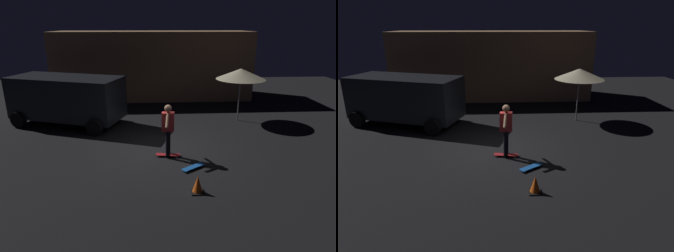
# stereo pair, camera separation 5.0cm
# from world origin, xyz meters

# --- Properties ---
(ground_plane) EXTENTS (28.00, 28.00, 0.00)m
(ground_plane) POSITION_xyz_m (0.00, 0.00, 0.00)
(ground_plane) COLOR black
(low_building) EXTENTS (10.88, 3.13, 3.71)m
(low_building) POSITION_xyz_m (-0.15, 7.89, 1.85)
(low_building) COLOR #AD7F56
(low_building) RESTS_ON ground_plane
(parked_van) EXTENTS (4.97, 3.43, 2.03)m
(parked_van) POSITION_xyz_m (-3.84, 2.98, 1.16)
(parked_van) COLOR black
(parked_van) RESTS_ON ground_plane
(patio_umbrella) EXTENTS (2.10, 2.10, 2.30)m
(patio_umbrella) POSITION_xyz_m (3.53, 3.02, 2.07)
(patio_umbrella) COLOR slate
(patio_umbrella) RESTS_ON ground_plane
(skateboard_ridden) EXTENTS (0.80, 0.31, 0.07)m
(skateboard_ridden) POSITION_xyz_m (0.21, -0.60, 0.06)
(skateboard_ridden) COLOR #AD1E23
(skateboard_ridden) RESTS_ON ground_plane
(skateboard_spare) EXTENTS (0.76, 0.60, 0.07)m
(skateboard_spare) POSITION_xyz_m (0.90, -1.50, 0.06)
(skateboard_spare) COLOR #1959B2
(skateboard_spare) RESTS_ON ground_plane
(skater) EXTENTS (0.41, 0.98, 1.67)m
(skater) POSITION_xyz_m (0.21, -0.60, 1.04)
(skater) COLOR black
(skater) RESTS_ON skateboard_ridden
(traffic_cone) EXTENTS (0.34, 0.34, 0.46)m
(traffic_cone) POSITION_xyz_m (0.83, -2.79, 0.21)
(traffic_cone) COLOR black
(traffic_cone) RESTS_ON ground_plane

